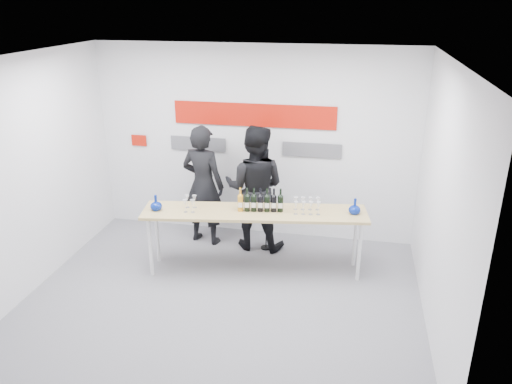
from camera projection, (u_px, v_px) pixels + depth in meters
ground at (223, 297)px, 6.45m from camera, size 5.00×5.00×0.00m
back_wall at (254, 143)px, 7.73m from camera, size 5.00×0.04×3.00m
signage at (250, 124)px, 7.60m from camera, size 3.38×0.02×0.79m
tasting_table at (255, 216)px, 6.78m from camera, size 3.09×1.06×0.91m
wine_bottles at (260, 200)px, 6.69m from camera, size 0.62×0.17×0.33m
decanter_left at (156, 203)px, 6.75m from camera, size 0.16×0.16×0.21m
decanter_right at (355, 206)px, 6.64m from camera, size 0.16×0.16×0.21m
glasses_left at (190, 204)px, 6.76m from camera, size 0.19×0.24×0.18m
glasses_right at (307, 206)px, 6.69m from camera, size 0.38×0.27×0.18m
presenter_left at (203, 185)px, 7.60m from camera, size 0.76×0.58×1.88m
presenter_right at (255, 188)px, 7.44m from camera, size 0.95×0.75×1.91m
mic_stand at (266, 223)px, 7.54m from camera, size 0.16×0.16×1.38m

